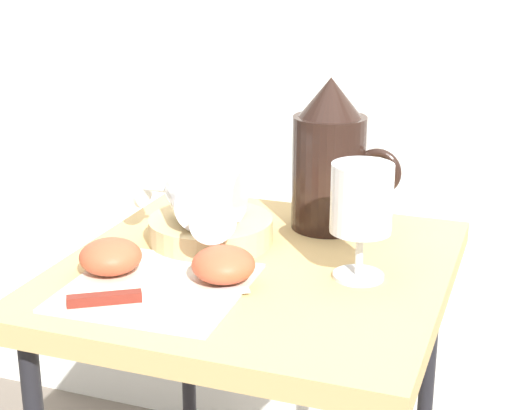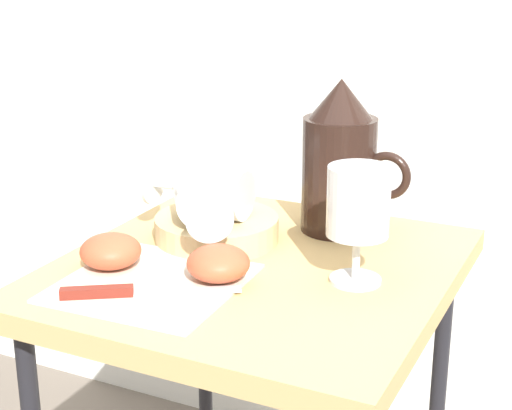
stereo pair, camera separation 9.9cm
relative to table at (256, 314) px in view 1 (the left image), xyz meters
The scene contains 10 objects.
table is the anchor object (origin of this frame).
linen_napkin 0.16m from the table, 126.42° to the right, with size 0.21×0.21×0.00m, color beige.
basket_tray 0.13m from the table, 148.93° to the left, with size 0.17×0.17×0.04m, color tan.
pitcher 0.24m from the table, 72.90° to the left, with size 0.16×0.10×0.22m.
wine_glass_upright 0.22m from the table, ahead, with size 0.08×0.08×0.15m.
wine_glass_tipped_near 0.18m from the table, 149.27° to the left, with size 0.15×0.07×0.07m.
wine_glass_tipped_far 0.17m from the table, 166.28° to the left, with size 0.14×0.16×0.08m.
apple_half_left 0.21m from the table, 147.85° to the right, with size 0.08×0.08×0.04m, color #C15133.
apple_half_right 0.12m from the table, 101.17° to the right, with size 0.08×0.08×0.04m, color #C15133.
knife 0.21m from the table, 119.29° to the right, with size 0.19×0.13×0.01m.
Camera 1 is at (0.33, -0.92, 1.09)m, focal length 57.17 mm.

